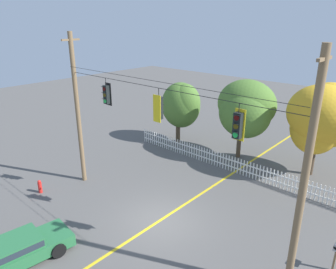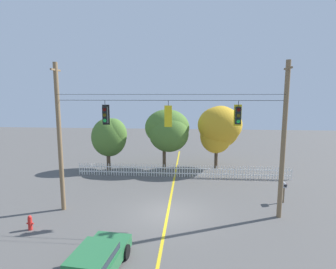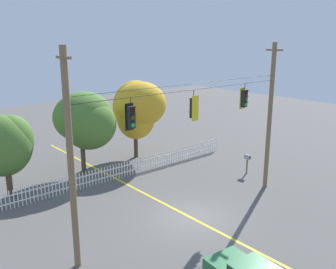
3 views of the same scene
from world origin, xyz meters
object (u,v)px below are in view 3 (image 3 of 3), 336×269
(traffic_signal_westbound_side, at_px, (131,117))
(autumn_maple_near_fence, at_px, (7,144))
(traffic_signal_northbound_secondary, at_px, (194,108))
(autumn_oak_far_east, at_px, (138,108))
(traffic_signal_southbound_primary, at_px, (244,98))
(roadside_mailbox, at_px, (247,158))
(autumn_maple_mid, at_px, (86,120))

(traffic_signal_westbound_side, xyz_separation_m, autumn_maple_near_fence, (-2.54, 9.26, -2.78))
(traffic_signal_westbound_side, xyz_separation_m, traffic_signal_northbound_secondary, (3.72, -0.02, -0.04))
(traffic_signal_westbound_side, distance_m, traffic_signal_northbound_secondary, 3.72)
(traffic_signal_westbound_side, xyz_separation_m, autumn_oak_far_east, (7.73, 10.28, -2.01))
(traffic_signal_southbound_primary, xyz_separation_m, autumn_oak_far_east, (0.06, 10.28, -2.02))
(autumn_oak_far_east, relative_size, roadside_mailbox, 4.38)
(autumn_maple_mid, xyz_separation_m, autumn_oak_far_east, (4.83, 0.71, 0.16))
(autumn_oak_far_east, height_order, roadside_mailbox, autumn_oak_far_east)
(traffic_signal_northbound_secondary, xyz_separation_m, autumn_maple_mid, (-0.82, 9.59, -2.12))
(autumn_oak_far_east, bearing_deg, autumn_maple_near_fence, -174.32)
(traffic_signal_southbound_primary, xyz_separation_m, roadside_mailbox, (3.57, 2.22, -4.85))
(autumn_maple_mid, height_order, autumn_oak_far_east, autumn_oak_far_east)
(autumn_maple_near_fence, distance_m, roadside_mailbox, 15.61)
(autumn_maple_near_fence, xyz_separation_m, autumn_oak_far_east, (10.27, 1.02, 0.77))
(traffic_signal_southbound_primary, bearing_deg, roadside_mailbox, 31.90)
(traffic_signal_northbound_secondary, bearing_deg, autumn_oak_far_east, 68.69)
(traffic_signal_westbound_side, height_order, autumn_maple_mid, traffic_signal_westbound_side)
(traffic_signal_northbound_secondary, distance_m, traffic_signal_southbound_primary, 3.95)
(autumn_oak_far_east, bearing_deg, traffic_signal_westbound_side, -126.95)
(autumn_maple_near_fence, bearing_deg, autumn_maple_mid, 3.24)
(autumn_maple_near_fence, bearing_deg, roadside_mailbox, -27.06)
(traffic_signal_southbound_primary, distance_m, autumn_oak_far_east, 10.48)
(autumn_oak_far_east, bearing_deg, roadside_mailbox, -66.48)
(traffic_signal_southbound_primary, bearing_deg, traffic_signal_northbound_secondary, -179.72)
(autumn_maple_near_fence, bearing_deg, autumn_oak_far_east, 5.68)
(traffic_signal_westbound_side, height_order, autumn_maple_near_fence, traffic_signal_westbound_side)
(traffic_signal_westbound_side, bearing_deg, autumn_maple_near_fence, 105.31)
(roadside_mailbox, bearing_deg, autumn_oak_far_east, 113.52)
(traffic_signal_westbound_side, relative_size, roadside_mailbox, 1.05)
(traffic_signal_westbound_side, relative_size, autumn_oak_far_east, 0.24)
(traffic_signal_westbound_side, distance_m, autumn_oak_far_east, 13.02)
(traffic_signal_westbound_side, relative_size, autumn_maple_near_fence, 0.29)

